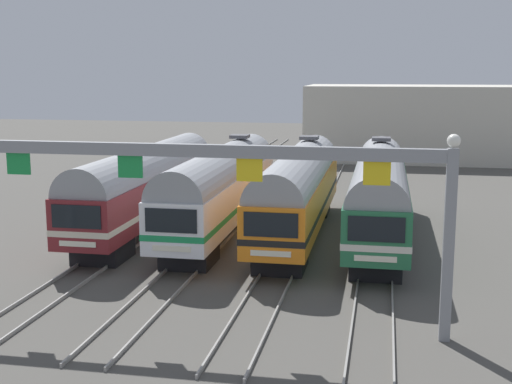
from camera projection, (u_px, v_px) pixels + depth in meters
ground_plane at (259, 235)px, 37.93m from camera, size 160.00×160.00×0.00m
track_bed at (298, 184)px, 54.36m from camera, size 14.38×70.00×0.15m
commuter_train_maroon at (147, 184)px, 38.63m from camera, size 2.88×18.06×4.77m
commuter_train_white at (221, 186)px, 37.85m from camera, size 2.88×18.06×5.05m
commuter_train_orange at (298, 188)px, 37.06m from camera, size 2.88×18.06×5.05m
commuter_train_green at (379, 191)px, 36.28m from camera, size 2.88×18.06×5.05m
catenary_gantry at (189, 182)px, 23.97m from camera, size 18.11×0.44×6.97m
maintenance_building at (413, 123)px, 69.25m from camera, size 21.10×10.00×7.43m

